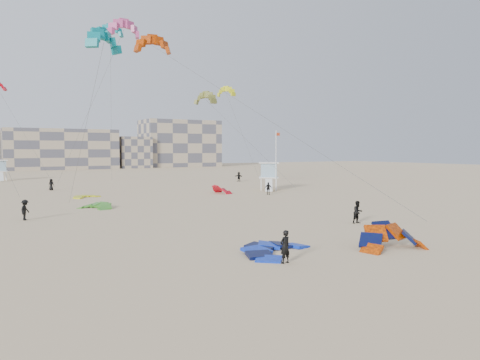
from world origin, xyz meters
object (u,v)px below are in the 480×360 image
kite_ground_blue (275,252)px  lifeguard_tower_near (269,176)px  kitesurfer_main (285,247)px  kite_ground_orange (392,249)px

kite_ground_blue → lifeguard_tower_near: bearing=24.7°
lifeguard_tower_near → kite_ground_blue: bearing=-89.9°
kite_ground_blue → lifeguard_tower_near: (22.56, 35.01, 2.02)m
lifeguard_tower_near → kitesurfer_main: bearing=-89.3°
kite_ground_blue → kite_ground_orange: bearing=-55.2°
kite_ground_blue → lifeguard_tower_near: 41.69m
lifeguard_tower_near → kite_ground_orange: bearing=-80.1°
kite_ground_blue → lifeguard_tower_near: size_ratio=0.79×
kite_ground_orange → lifeguard_tower_near: lifeguard_tower_near is taller
kite_ground_blue → kite_ground_orange: size_ratio=1.13×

